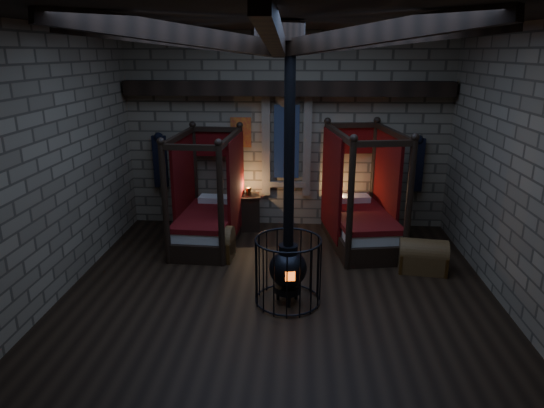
# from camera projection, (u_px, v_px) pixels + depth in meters

# --- Properties ---
(room) EXTENTS (7.02, 7.02, 4.29)m
(room) POSITION_uv_depth(u_px,v_px,m) (280.00, 55.00, 6.80)
(room) COLOR black
(room) RESTS_ON ground
(bed_left) EXTENTS (1.25, 2.21, 2.25)m
(bed_left) POSITION_uv_depth(u_px,v_px,m) (209.00, 217.00, 9.91)
(bed_left) COLOR black
(bed_left) RESTS_ON ground
(bed_right) EXTENTS (1.52, 2.40, 2.35)m
(bed_right) POSITION_uv_depth(u_px,v_px,m) (360.00, 217.00, 9.82)
(bed_right) COLOR black
(bed_right) RESTS_ON ground
(trunk_left) EXTENTS (0.95, 0.64, 0.66)m
(trunk_left) POSITION_uv_depth(u_px,v_px,m) (209.00, 243.00, 9.23)
(trunk_left) COLOR brown
(trunk_left) RESTS_ON ground
(trunk_right) EXTENTS (0.90, 0.64, 0.61)m
(trunk_right) POSITION_uv_depth(u_px,v_px,m) (423.00, 257.00, 8.68)
(trunk_right) COLOR brown
(trunk_right) RESTS_ON ground
(nightstand_left) EXTENTS (0.55, 0.54, 0.96)m
(nightstand_left) POSITION_uv_depth(u_px,v_px,m) (249.00, 212.00, 10.69)
(nightstand_left) COLOR black
(nightstand_left) RESTS_ON ground
(nightstand_right) EXTENTS (0.42, 0.41, 0.73)m
(nightstand_right) POSITION_uv_depth(u_px,v_px,m) (337.00, 217.00, 10.53)
(nightstand_right) COLOR black
(nightstand_right) RESTS_ON ground
(stove) EXTENTS (1.04, 1.04, 4.05)m
(stove) POSITION_uv_depth(u_px,v_px,m) (288.00, 265.00, 7.49)
(stove) COLOR black
(stove) RESTS_ON ground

